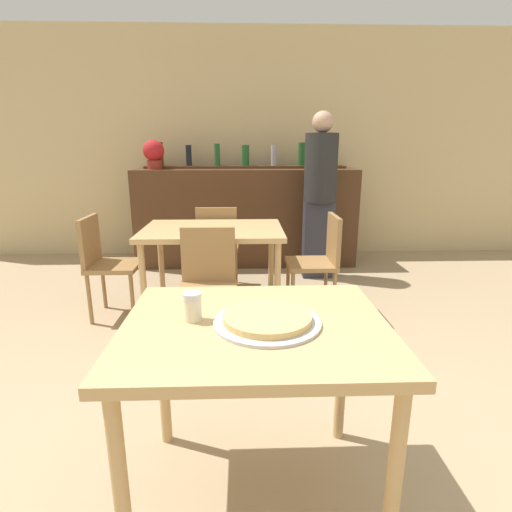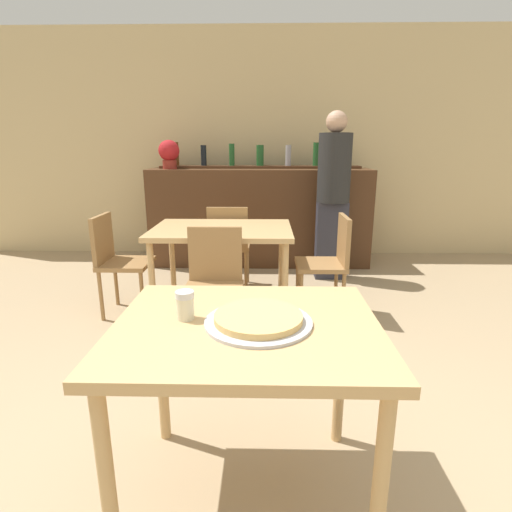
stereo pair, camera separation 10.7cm
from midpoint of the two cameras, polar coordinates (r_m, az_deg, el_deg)
The scene contains 14 objects.
ground_plane at distance 1.92m, azimuth 0.68°, elevation -30.89°, with size 16.00×16.00×0.00m, color tan.
wall_back at distance 5.29m, azimuth 1.24°, elevation 15.43°, with size 8.00×0.05×2.80m.
dining_table_near at distance 1.51m, azimuth 0.76°, elevation -12.78°, with size 0.96×0.79×0.77m.
dining_table_far at distance 3.29m, azimuth -3.93°, elevation 2.67°, with size 1.13×0.80×0.75m.
bar_counter at distance 4.85m, azimuth 1.17°, elevation 5.60°, with size 2.60×0.56×1.14m.
bar_back_shelf at distance 4.93m, azimuth 1.61°, elevation 13.24°, with size 2.39×0.24×0.30m.
chair_far_side_front at distance 2.78m, azimuth -4.92°, elevation -3.38°, with size 0.40×0.40×0.85m.
chair_far_side_back at distance 3.88m, azimuth -3.13°, elevation 2.05°, with size 0.40×0.40×0.85m.
chair_far_side_left at distance 3.52m, azimuth -18.47°, elevation -0.11°, with size 0.40×0.40×0.85m.
chair_far_side_right at distance 3.37m, azimuth 11.40°, elevation -0.30°, with size 0.40×0.40×0.85m.
pizza_tray at distance 1.45m, azimuth 2.48°, elevation -9.07°, with size 0.39×0.39×0.04m.
cheese_shaker at distance 1.49m, azimuth -8.07°, elevation -6.96°, with size 0.07×0.07×0.11m.
person_standing at distance 4.30m, azimuth 11.69°, elevation 9.10°, with size 0.34×0.34×1.74m.
potted_plant at distance 4.85m, azimuth -11.69°, elevation 14.25°, with size 0.24×0.24×0.33m.
Camera 2 is at (0.06, -1.33, 1.38)m, focal length 28.00 mm.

